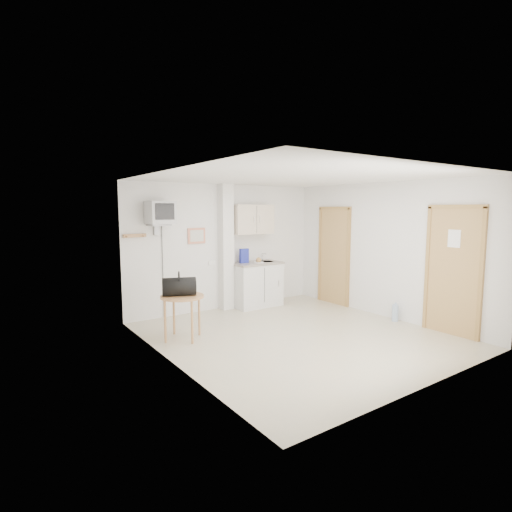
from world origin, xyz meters
TOP-DOWN VIEW (x-y plane):
  - ground at (0.00, 0.00)m, footprint 4.50×4.50m
  - room_envelope at (0.24, 0.09)m, footprint 4.24×4.54m
  - kitchenette at (0.57, 2.00)m, footprint 1.03×0.58m
  - crt_television at (-1.45, 2.02)m, footprint 0.44×0.45m
  - round_table at (-1.57, 0.90)m, footprint 0.67×0.67m
  - duffel_bag at (-1.61, 0.92)m, footprint 0.58×0.45m
  - water_bottle at (1.98, -0.38)m, footprint 0.11×0.11m

SIDE VIEW (x-z plane):
  - ground at x=0.00m, z-range 0.00..0.00m
  - water_bottle at x=1.98m, z-range -0.02..0.32m
  - round_table at x=-1.57m, z-range 0.26..0.95m
  - kitchenette at x=0.57m, z-range -0.25..1.85m
  - duffel_bag at x=-1.61m, z-range 0.64..1.02m
  - room_envelope at x=0.24m, z-range 0.26..2.81m
  - crt_television at x=-1.45m, z-range 0.86..3.01m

